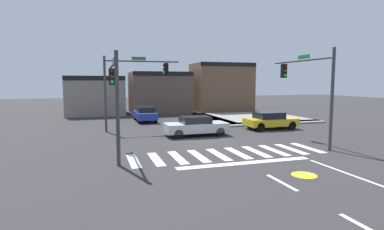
# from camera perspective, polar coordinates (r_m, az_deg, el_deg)

# --- Properties ---
(ground_plane) EXTENTS (120.00, 120.00, 0.00)m
(ground_plane) POSITION_cam_1_polar(r_m,az_deg,el_deg) (20.94, 1.66, -4.44)
(ground_plane) COLOR #302D30
(crosswalk_near) EXTENTS (10.53, 2.83, 0.01)m
(crosswalk_near) POSITION_cam_1_polar(r_m,az_deg,el_deg) (16.83, 6.67, -7.07)
(crosswalk_near) COLOR silver
(crosswalk_near) RESTS_ON ground_plane
(lane_markings) EXTENTS (6.80, 24.25, 0.01)m
(lane_markings) POSITION_cam_1_polar(r_m,az_deg,el_deg) (10.95, 30.73, -15.19)
(lane_markings) COLOR white
(lane_markings) RESTS_ON ground_plane
(bike_detector_marking) EXTENTS (1.05, 1.05, 0.01)m
(bike_detector_marking) POSITION_cam_1_polar(r_m,az_deg,el_deg) (13.82, 19.93, -10.33)
(bike_detector_marking) COLOR yellow
(bike_detector_marking) RESTS_ON ground_plane
(curb_corner_northeast) EXTENTS (10.00, 10.60, 0.15)m
(curb_corner_northeast) POSITION_cam_1_polar(r_m,az_deg,el_deg) (32.85, 10.37, -0.58)
(curb_corner_northeast) COLOR gray
(curb_corner_northeast) RESTS_ON ground_plane
(storefront_row) EXTENTS (22.86, 6.67, 6.26)m
(storefront_row) POSITION_cam_1_polar(r_m,az_deg,el_deg) (39.51, -4.68, 4.42)
(storefront_row) COLOR gray
(storefront_row) RESTS_ON ground_plane
(traffic_signal_southeast) EXTENTS (0.32, 5.81, 5.71)m
(traffic_signal_southeast) POSITION_cam_1_polar(r_m,az_deg,el_deg) (20.37, 20.51, 5.99)
(traffic_signal_southeast) COLOR #383A3D
(traffic_signal_southeast) RESTS_ON ground_plane
(traffic_signal_southwest) EXTENTS (0.32, 5.36, 5.22)m
(traffic_signal_southwest) POSITION_cam_1_polar(r_m,az_deg,el_deg) (16.35, -14.11, 5.08)
(traffic_signal_southwest) COLOR #383A3D
(traffic_signal_southwest) RESTS_ON ground_plane
(traffic_signal_northwest) EXTENTS (5.86, 0.32, 5.80)m
(traffic_signal_northwest) POSITION_cam_1_polar(r_m,az_deg,el_deg) (24.74, -10.77, 6.59)
(traffic_signal_northwest) COLOR #383A3D
(traffic_signal_northwest) RESTS_ON ground_plane
(car_silver) EXTENTS (4.44, 1.91, 1.40)m
(car_silver) POSITION_cam_1_polar(r_m,az_deg,el_deg) (22.13, 0.70, -2.00)
(car_silver) COLOR #B7BABF
(car_silver) RESTS_ON ground_plane
(car_yellow) EXTENTS (4.18, 1.91, 1.40)m
(car_yellow) POSITION_cam_1_polar(r_m,az_deg,el_deg) (26.04, 14.20, -0.94)
(car_yellow) COLOR gold
(car_yellow) RESTS_ON ground_plane
(car_blue) EXTENTS (1.78, 4.60, 1.45)m
(car_blue) POSITION_cam_1_polar(r_m,az_deg,el_deg) (30.62, -8.68, 0.25)
(car_blue) COLOR #23389E
(car_blue) RESTS_ON ground_plane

